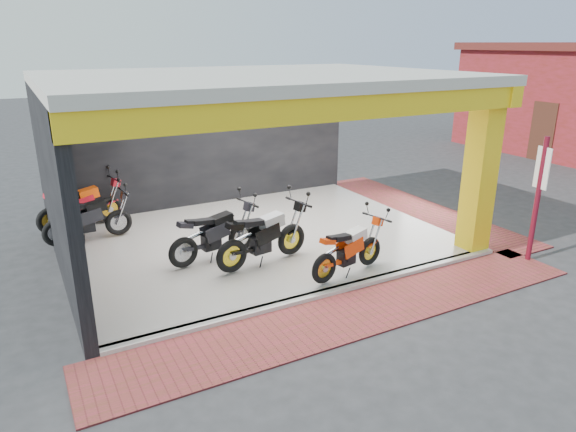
% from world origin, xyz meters
% --- Properties ---
extents(ground, '(80.00, 80.00, 0.00)m').
position_xyz_m(ground, '(0.00, 0.00, 0.00)').
color(ground, '#2D2D30').
rests_on(ground, ground).
extents(showroom_floor, '(8.00, 6.00, 0.10)m').
position_xyz_m(showroom_floor, '(0.00, 2.00, 0.05)').
color(showroom_floor, white).
rests_on(showroom_floor, ground).
extents(showroom_ceiling, '(8.40, 6.40, 0.20)m').
position_xyz_m(showroom_ceiling, '(0.00, 2.00, 3.60)').
color(showroom_ceiling, beige).
rests_on(showroom_ceiling, corner_column).
extents(back_wall, '(8.20, 0.20, 3.50)m').
position_xyz_m(back_wall, '(0.00, 5.10, 1.75)').
color(back_wall, black).
rests_on(back_wall, ground).
extents(left_wall, '(0.20, 6.20, 3.50)m').
position_xyz_m(left_wall, '(-4.10, 2.00, 1.75)').
color(left_wall, black).
rests_on(left_wall, ground).
extents(corner_column, '(0.50, 0.50, 3.50)m').
position_xyz_m(corner_column, '(3.75, -0.75, 1.75)').
color(corner_column, yellow).
rests_on(corner_column, ground).
extents(header_beam_front, '(8.40, 0.30, 0.40)m').
position_xyz_m(header_beam_front, '(0.00, -1.00, 3.30)').
color(header_beam_front, yellow).
rests_on(header_beam_front, corner_column).
extents(header_beam_right, '(0.30, 6.40, 0.40)m').
position_xyz_m(header_beam_right, '(4.00, 2.00, 3.30)').
color(header_beam_right, yellow).
rests_on(header_beam_right, corner_column).
extents(floor_kerb, '(8.00, 0.20, 0.10)m').
position_xyz_m(floor_kerb, '(0.00, -1.02, 0.05)').
color(floor_kerb, white).
rests_on(floor_kerb, ground).
extents(paver_front, '(9.00, 1.40, 0.03)m').
position_xyz_m(paver_front, '(0.00, -1.80, 0.01)').
color(paver_front, maroon).
rests_on(paver_front, ground).
extents(paver_right, '(1.40, 7.00, 0.03)m').
position_xyz_m(paver_right, '(4.80, 2.00, 0.01)').
color(paver_right, maroon).
rests_on(paver_right, ground).
extents(signpost, '(0.10, 0.36, 2.58)m').
position_xyz_m(signpost, '(4.40, -1.68, 1.41)').
color(signpost, maroon).
rests_on(signpost, ground).
extents(moto_hero, '(2.03, 1.10, 1.18)m').
position_xyz_m(moto_hero, '(1.20, -0.50, 0.69)').
color(moto_hero, '#FF400A').
rests_on(moto_hero, showroom_floor).
extents(moto_row_a, '(2.31, 1.16, 1.35)m').
position_xyz_m(moto_row_a, '(0.10, 0.69, 0.77)').
color(moto_row_a, black).
rests_on(moto_row_a, showroom_floor).
extents(moto_row_b, '(2.18, 1.11, 1.27)m').
position_xyz_m(moto_row_b, '(-0.73, 1.35, 0.73)').
color(moto_row_b, black).
rests_on(moto_row_b, showroom_floor).
extents(moto_row_c, '(2.22, 1.15, 1.29)m').
position_xyz_m(moto_row_c, '(-2.80, 4.61, 0.75)').
color(moto_row_c, red).
rests_on(moto_row_c, showroom_floor).
extents(moto_row_d, '(2.05, 0.86, 1.23)m').
position_xyz_m(moto_row_d, '(-2.80, 3.55, 0.71)').
color(moto_row_d, black).
rests_on(moto_row_d, showroom_floor).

